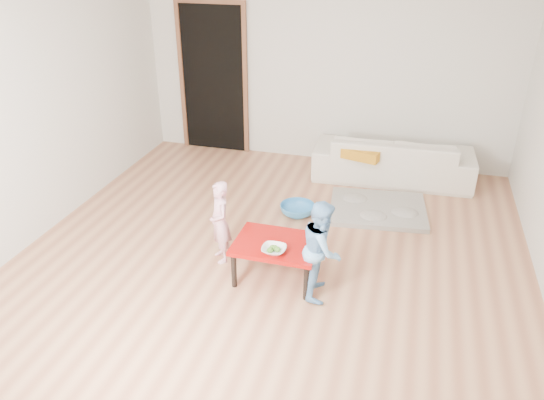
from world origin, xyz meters
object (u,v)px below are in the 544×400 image
at_px(red_table, 277,260).
at_px(basin, 297,210).
at_px(child_blue, 322,249).
at_px(child_pink, 220,222).
at_px(sofa, 393,158).
at_px(bowl, 274,250).

height_order(red_table, basin, red_table).
distance_m(child_blue, basin, 1.52).
bearing_deg(basin, child_blue, -68.87).
xyz_separation_m(red_table, child_pink, (-0.61, 0.16, 0.23)).
distance_m(sofa, basin, 1.64).
height_order(sofa, bowl, sofa).
height_order(child_blue, basin, child_blue).
bearing_deg(basin, red_table, -85.78).
bearing_deg(sofa, bowl, 70.72).
distance_m(child_pink, basin, 1.26).
height_order(sofa, child_blue, child_blue).
xyz_separation_m(bowl, basin, (-0.11, 1.42, -0.35)).
relative_size(sofa, basin, 5.03).
xyz_separation_m(sofa, red_table, (-0.87, -2.56, -0.10)).
height_order(bowl, basin, bowl).
height_order(bowl, child_blue, child_blue).
xyz_separation_m(sofa, basin, (-0.96, -1.30, -0.23)).
height_order(bowl, child_pink, child_pink).
bearing_deg(red_table, bowl, -84.34).
bearing_deg(child_pink, red_table, 38.80).
bearing_deg(child_blue, child_pink, 70.26).
relative_size(sofa, red_table, 2.60).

